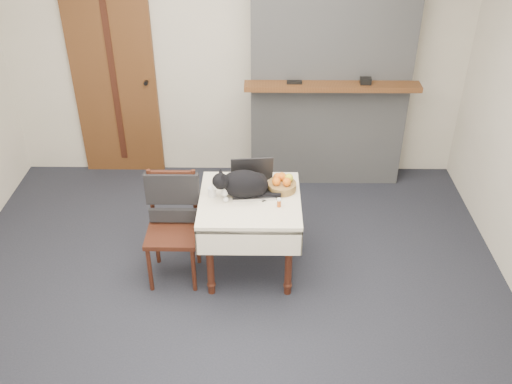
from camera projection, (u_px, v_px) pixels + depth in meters
ground at (228, 296)px, 4.48m from camera, size 4.50×4.50×0.00m
room_shell at (225, 60)px, 3.91m from camera, size 4.52×4.01×2.61m
door at (115, 81)px, 5.61m from camera, size 0.82×0.10×2.00m
chimney at (331, 57)px, 5.32m from camera, size 1.62×0.48×2.60m
side_table at (250, 210)px, 4.45m from camera, size 0.78×0.78×0.70m
laptop at (253, 183)px, 4.46m from camera, size 0.36×0.31×0.25m
cat at (244, 184)px, 4.35m from camera, size 0.54×0.30×0.26m
cream_jar at (212, 192)px, 4.39m from camera, size 0.07×0.07×0.07m
pill_bottle at (279, 202)px, 4.27m from camera, size 0.03×0.03×0.07m
fruit_basket at (282, 184)px, 4.46m from camera, size 0.23×0.23×0.13m
desk_clutter at (274, 193)px, 4.44m from camera, size 0.13×0.05×0.01m
chair at (172, 211)px, 4.45m from camera, size 0.42×0.40×0.90m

